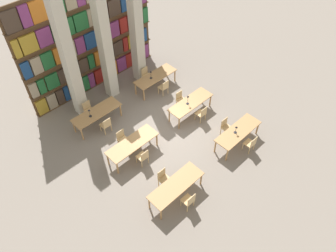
{
  "coord_description": "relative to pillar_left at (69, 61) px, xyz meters",
  "views": [
    {
      "loc": [
        -6.83,
        -7.31,
        11.33
      ],
      "look_at": [
        0.0,
        -0.26,
        0.69
      ],
      "focal_mm": 35.0,
      "sensor_mm": 36.0,
      "label": 1
    }
  ],
  "objects": [
    {
      "name": "chair_6",
      "position": [
        3.7,
        -4.5,
        -2.53
      ],
      "size": [
        0.42,
        0.4,
        0.88
      ],
      "color": "tan",
      "rests_on": "ground_plane"
    },
    {
      "name": "chair_10",
      "position": [
        3.74,
        -1.9,
        -2.53
      ],
      "size": [
        0.42,
        0.4,
        0.88
      ],
      "color": "tan",
      "rests_on": "ground_plane"
    },
    {
      "name": "pillar_right",
      "position": [
        3.74,
        0.0,
        0.0
      ],
      "size": [
        0.51,
        0.51,
        6.0
      ],
      "color": "beige",
      "rests_on": "ground_plane"
    },
    {
      "name": "chair_2",
      "position": [
        3.86,
        -7.19,
        -2.53
      ],
      "size": [
        0.42,
        0.4,
        0.88
      ],
      "color": "tan",
      "rests_on": "ground_plane"
    },
    {
      "name": "chair_11",
      "position": [
        3.74,
        -0.53,
        -2.53
      ],
      "size": [
        0.42,
        0.4,
        0.88
      ],
      "rotation": [
        0.0,
        0.0,
        3.14
      ],
      "color": "tan",
      "rests_on": "ground_plane"
    },
    {
      "name": "desk_lamp_3",
      "position": [
        3.51,
        -1.2,
        -1.93
      ],
      "size": [
        0.14,
        0.14,
        0.45
      ],
      "color": "#232328",
      "rests_on": "reading_table_5"
    },
    {
      "name": "chair_5",
      "position": [
        0.06,
        -3.13,
        -2.53
      ],
      "size": [
        0.42,
        0.4,
        0.88
      ],
      "rotation": [
        0.0,
        0.0,
        3.14
      ],
      "color": "tan",
      "rests_on": "ground_plane"
    },
    {
      "name": "chair_0",
      "position": [
        -0.06,
        -7.24,
        -2.53
      ],
      "size": [
        0.42,
        0.4,
        0.88
      ],
      "color": "tan",
      "rests_on": "ground_plane"
    },
    {
      "name": "ground_plane",
      "position": [
        1.87,
        -3.86,
        -3.0
      ],
      "size": [
        40.0,
        40.0,
        0.0
      ],
      "primitive_type": "plane",
      "color": "gray"
    },
    {
      "name": "reading_table_1",
      "position": [
        3.81,
        -6.51,
        -2.31
      ],
      "size": [
        2.35,
        0.81,
        0.77
      ],
      "color": "tan",
      "rests_on": "ground_plane"
    },
    {
      "name": "reading_table_2",
      "position": [
        0.07,
        -3.82,
        -2.31
      ],
      "size": [
        2.35,
        0.81,
        0.77
      ],
      "color": "tan",
      "rests_on": "ground_plane"
    },
    {
      "name": "desk_lamp_2",
      "position": [
        -0.28,
        -1.31,
        -1.94
      ],
      "size": [
        0.14,
        0.14,
        0.43
      ],
      "color": "#232328",
      "rests_on": "reading_table_4"
    },
    {
      "name": "chair_7",
      "position": [
        3.7,
        -3.13,
        -2.53
      ],
      "size": [
        0.42,
        0.4,
        0.88
      ],
      "rotation": [
        0.0,
        0.0,
        3.14
      ],
      "color": "tan",
      "rests_on": "ground_plane"
    },
    {
      "name": "pillar_left",
      "position": [
        0.0,
        0.0,
        0.0
      ],
      "size": [
        0.51,
        0.51,
        6.0
      ],
      "color": "beige",
      "rests_on": "ground_plane"
    },
    {
      "name": "chair_9",
      "position": [
        0.05,
        -0.58,
        -2.53
      ],
      "size": [
        0.42,
        0.4,
        0.88
      ],
      "rotation": [
        0.0,
        0.0,
        3.14
      ],
      "color": "tan",
      "rests_on": "ground_plane"
    },
    {
      "name": "desk_lamp_0",
      "position": [
        3.64,
        -6.47,
        -1.97
      ],
      "size": [
        0.14,
        0.14,
        0.39
      ],
      "color": "#232328",
      "rests_on": "reading_table_1"
    },
    {
      "name": "reading_table_4",
      "position": [
        0.08,
        -1.27,
        -2.31
      ],
      "size": [
        2.35,
        0.81,
        0.77
      ],
      "color": "tan",
      "rests_on": "ground_plane"
    },
    {
      "name": "chair_4",
      "position": [
        0.06,
        -4.51,
        -2.53
      ],
      "size": [
        0.42,
        0.4,
        0.88
      ],
      "color": "tan",
      "rests_on": "ground_plane"
    },
    {
      "name": "reading_table_0",
      "position": [
        -0.06,
        -6.55,
        -2.31
      ],
      "size": [
        2.35,
        0.81,
        0.77
      ],
      "color": "tan",
      "rests_on": "ground_plane"
    },
    {
      "name": "desk_lamp_1",
      "position": [
        3.47,
        -3.79,
        -1.89
      ],
      "size": [
        0.14,
        0.14,
        0.5
      ],
      "color": "#232328",
      "rests_on": "reading_table_3"
    },
    {
      "name": "chair_1",
      "position": [
        -0.06,
        -5.87,
        -2.53
      ],
      "size": [
        0.42,
        0.4,
        0.88
      ],
      "rotation": [
        0.0,
        0.0,
        3.14
      ],
      "color": "tan",
      "rests_on": "ground_plane"
    },
    {
      "name": "chair_8",
      "position": [
        0.05,
        -1.96,
        -2.53
      ],
      "size": [
        0.42,
        0.4,
        0.88
      ],
      "color": "tan",
      "rests_on": "ground_plane"
    },
    {
      "name": "reading_table_5",
      "position": [
        3.79,
        -1.21,
        -2.31
      ],
      "size": [
        2.35,
        0.81,
        0.77
      ],
      "color": "tan",
      "rests_on": "ground_plane"
    },
    {
      "name": "reading_table_3",
      "position": [
        3.66,
        -3.81,
        -2.31
      ],
      "size": [
        2.35,
        0.81,
        0.77
      ],
      "color": "tan",
      "rests_on": "ground_plane"
    },
    {
      "name": "pillar_center",
      "position": [
        1.87,
        0.0,
        0.0
      ],
      "size": [
        0.51,
        0.51,
        6.0
      ],
      "color": "beige",
      "rests_on": "ground_plane"
    },
    {
      "name": "bookshelf_bank",
      "position": [
        1.87,
        1.21,
        -0.29
      ],
      "size": [
        7.29,
        0.35,
        5.5
      ],
      "color": "brown",
      "rests_on": "ground_plane"
    },
    {
      "name": "chair_3",
      "position": [
        3.86,
        -5.82,
        -2.53
      ],
      "size": [
        0.42,
        0.4,
        0.88
      ],
      "rotation": [
        0.0,
        0.0,
        3.14
      ],
      "color": "tan",
      "rests_on": "ground_plane"
    }
  ]
}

